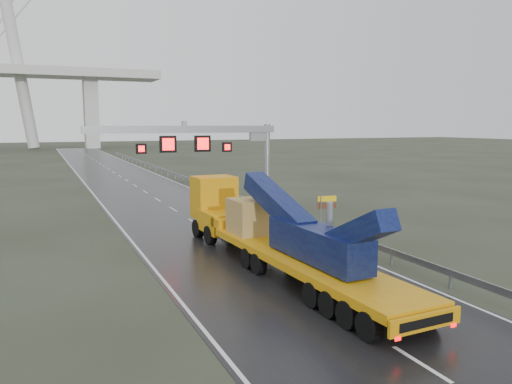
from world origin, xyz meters
name	(u,v)px	position (x,y,z in m)	size (l,w,h in m)	color
ground	(296,286)	(0.00, 0.00, 0.00)	(400.00, 400.00, 0.00)	#2A2D1F
road	(135,186)	(0.00, 40.00, 0.01)	(11.00, 200.00, 0.02)	black
guardrail	(211,187)	(6.10, 30.00, 0.70)	(0.20, 140.00, 1.40)	gray
sign_gantry	(211,145)	(2.10, 17.99, 5.61)	(14.90, 1.20, 7.42)	silver
heavy_haul_truck	(263,228)	(0.39, 4.38, 1.80)	(3.73, 19.89, 4.64)	#C8710B
exit_sign_pair	(327,205)	(7.92, 10.28, 1.62)	(1.33, 0.31, 2.31)	gray
striped_barrier	(287,212)	(6.69, 14.00, 0.59)	(0.69, 0.37, 1.17)	red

